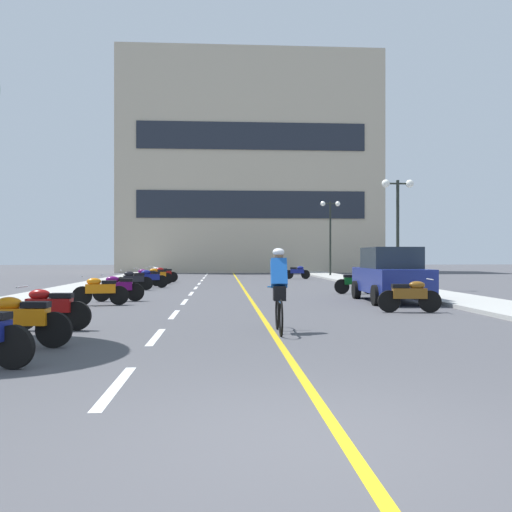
% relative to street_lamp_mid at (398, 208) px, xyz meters
% --- Properties ---
extents(ground_plane, '(140.00, 140.00, 0.00)m').
position_rel_street_lamp_mid_xyz_m(ground_plane, '(-7.13, 1.12, -3.69)').
color(ground_plane, '#47474C').
extents(curb_left, '(2.40, 72.00, 0.12)m').
position_rel_street_lamp_mid_xyz_m(curb_left, '(-14.33, 4.12, -3.63)').
color(curb_left, '#A8A8A3').
rests_on(curb_left, ground).
extents(curb_right, '(2.40, 72.00, 0.12)m').
position_rel_street_lamp_mid_xyz_m(curb_right, '(0.07, 4.12, -3.63)').
color(curb_right, '#A8A8A3').
rests_on(curb_right, ground).
extents(lane_dash_0, '(0.14, 2.20, 0.01)m').
position_rel_street_lamp_mid_xyz_m(lane_dash_0, '(-9.13, -17.88, -3.69)').
color(lane_dash_0, silver).
rests_on(lane_dash_0, ground).
extents(lane_dash_1, '(0.14, 2.20, 0.01)m').
position_rel_street_lamp_mid_xyz_m(lane_dash_1, '(-9.13, -13.88, -3.69)').
color(lane_dash_1, silver).
rests_on(lane_dash_1, ground).
extents(lane_dash_2, '(0.14, 2.20, 0.01)m').
position_rel_street_lamp_mid_xyz_m(lane_dash_2, '(-9.13, -9.88, -3.69)').
color(lane_dash_2, silver).
rests_on(lane_dash_2, ground).
extents(lane_dash_3, '(0.14, 2.20, 0.01)m').
position_rel_street_lamp_mid_xyz_m(lane_dash_3, '(-9.13, -5.88, -3.69)').
color(lane_dash_3, silver).
rests_on(lane_dash_3, ground).
extents(lane_dash_4, '(0.14, 2.20, 0.01)m').
position_rel_street_lamp_mid_xyz_m(lane_dash_4, '(-9.13, -1.88, -3.69)').
color(lane_dash_4, silver).
rests_on(lane_dash_4, ground).
extents(lane_dash_5, '(0.14, 2.20, 0.01)m').
position_rel_street_lamp_mid_xyz_m(lane_dash_5, '(-9.13, 2.12, -3.69)').
color(lane_dash_5, silver).
rests_on(lane_dash_5, ground).
extents(lane_dash_6, '(0.14, 2.20, 0.01)m').
position_rel_street_lamp_mid_xyz_m(lane_dash_6, '(-9.13, 6.12, -3.69)').
color(lane_dash_6, silver).
rests_on(lane_dash_6, ground).
extents(lane_dash_7, '(0.14, 2.20, 0.01)m').
position_rel_street_lamp_mid_xyz_m(lane_dash_7, '(-9.13, 10.12, -3.69)').
color(lane_dash_7, silver).
rests_on(lane_dash_7, ground).
extents(lane_dash_8, '(0.14, 2.20, 0.01)m').
position_rel_street_lamp_mid_xyz_m(lane_dash_8, '(-9.13, 14.12, -3.69)').
color(lane_dash_8, silver).
rests_on(lane_dash_8, ground).
extents(lane_dash_9, '(0.14, 2.20, 0.01)m').
position_rel_street_lamp_mid_xyz_m(lane_dash_9, '(-9.13, 18.12, -3.69)').
color(lane_dash_9, silver).
rests_on(lane_dash_9, ground).
extents(lane_dash_10, '(0.14, 2.20, 0.01)m').
position_rel_street_lamp_mid_xyz_m(lane_dash_10, '(-9.13, 22.12, -3.69)').
color(lane_dash_10, silver).
rests_on(lane_dash_10, ground).
extents(lane_dash_11, '(0.14, 2.20, 0.01)m').
position_rel_street_lamp_mid_xyz_m(lane_dash_11, '(-9.13, 26.12, -3.69)').
color(lane_dash_11, silver).
rests_on(lane_dash_11, ground).
extents(centre_line_yellow, '(0.12, 66.00, 0.01)m').
position_rel_street_lamp_mid_xyz_m(centre_line_yellow, '(-6.88, 4.12, -3.69)').
color(centre_line_yellow, gold).
rests_on(centre_line_yellow, ground).
extents(office_building, '(24.35, 8.23, 20.44)m').
position_rel_street_lamp_mid_xyz_m(office_building, '(-5.21, 29.17, 6.53)').
color(office_building, '#BCAD93').
rests_on(office_building, ground).
extents(street_lamp_mid, '(1.46, 0.36, 4.84)m').
position_rel_street_lamp_mid_xyz_m(street_lamp_mid, '(0.00, 0.00, 0.00)').
color(street_lamp_mid, black).
rests_on(street_lamp_mid, curb_right).
extents(street_lamp_far, '(1.46, 0.36, 5.41)m').
position_rel_street_lamp_mid_xyz_m(street_lamp_far, '(0.04, 15.69, 0.36)').
color(street_lamp_far, black).
rests_on(street_lamp_far, curb_right).
extents(parked_car_near, '(2.00, 4.24, 1.82)m').
position_rel_street_lamp_mid_xyz_m(parked_car_near, '(-2.26, -6.26, -2.77)').
color(parked_car_near, black).
rests_on(parked_car_near, ground).
extents(motorcycle_1, '(1.70, 0.60, 0.92)m').
position_rel_street_lamp_mid_xyz_m(motorcycle_1, '(-11.25, -15.01, -3.22)').
color(motorcycle_1, black).
rests_on(motorcycle_1, ground).
extents(motorcycle_2, '(1.70, 0.60, 0.92)m').
position_rel_street_lamp_mid_xyz_m(motorcycle_2, '(-11.43, -12.87, -3.22)').
color(motorcycle_2, black).
rests_on(motorcycle_2, ground).
extents(motorcycle_3, '(1.70, 0.60, 0.92)m').
position_rel_street_lamp_mid_xyz_m(motorcycle_3, '(-2.81, -9.76, -3.22)').
color(motorcycle_3, black).
rests_on(motorcycle_3, ground).
extents(motorcycle_4, '(1.69, 0.60, 0.92)m').
position_rel_street_lamp_mid_xyz_m(motorcycle_4, '(-11.65, -7.06, -3.22)').
color(motorcycle_4, black).
rests_on(motorcycle_4, ground).
extents(motorcycle_5, '(1.70, 0.60, 0.92)m').
position_rel_street_lamp_mid_xyz_m(motorcycle_5, '(-11.37, -5.58, -3.22)').
color(motorcycle_5, black).
rests_on(motorcycle_5, ground).
extents(motorcycle_6, '(1.70, 0.60, 0.92)m').
position_rel_street_lamp_mid_xyz_m(motorcycle_6, '(-2.51, -2.41, -3.22)').
color(motorcycle_6, black).
rests_on(motorcycle_6, ground).
extents(motorcycle_7, '(1.68, 0.68, 0.92)m').
position_rel_street_lamp_mid_xyz_m(motorcycle_7, '(-11.82, 0.47, -3.22)').
color(motorcycle_7, black).
rests_on(motorcycle_7, ground).
extents(motorcycle_8, '(1.70, 0.60, 0.92)m').
position_rel_street_lamp_mid_xyz_m(motorcycle_8, '(-11.33, 2.34, -3.22)').
color(motorcycle_8, black).
rests_on(motorcycle_8, ground).
extents(motorcycle_9, '(1.70, 0.60, 0.92)m').
position_rel_street_lamp_mid_xyz_m(motorcycle_9, '(-11.75, 4.00, -3.22)').
color(motorcycle_9, black).
rests_on(motorcycle_9, ground).
extents(motorcycle_10, '(1.68, 0.65, 0.92)m').
position_rel_street_lamp_mid_xyz_m(motorcycle_10, '(-11.39, 5.88, -3.22)').
color(motorcycle_10, black).
rests_on(motorcycle_10, ground).
extents(motorcycle_11, '(1.66, 0.74, 0.92)m').
position_rel_street_lamp_mid_xyz_m(motorcycle_11, '(-11.29, 7.94, -3.22)').
color(motorcycle_11, black).
rests_on(motorcycle_11, ground).
extents(motorcycle_12, '(1.67, 0.68, 0.92)m').
position_rel_street_lamp_mid_xyz_m(motorcycle_12, '(-11.71, 9.55, -3.22)').
color(motorcycle_12, black).
rests_on(motorcycle_12, ground).
extents(motorcycle_13, '(1.70, 0.60, 0.92)m').
position_rel_street_lamp_mid_xyz_m(motorcycle_13, '(-2.89, 12.01, -3.22)').
color(motorcycle_13, black).
rests_on(motorcycle_13, ground).
extents(cyclist_rider, '(0.42, 1.77, 1.71)m').
position_rel_street_lamp_mid_xyz_m(cyclist_rider, '(-6.75, -13.40, -2.80)').
color(cyclist_rider, black).
rests_on(cyclist_rider, ground).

